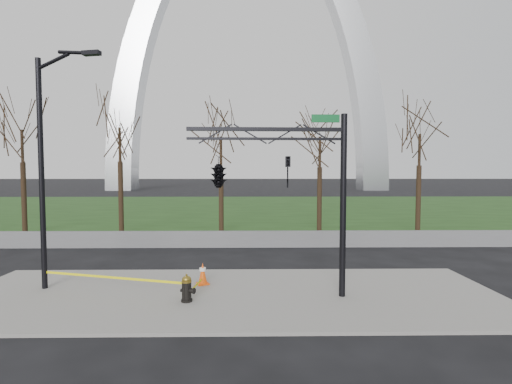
{
  "coord_description": "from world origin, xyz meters",
  "views": [
    {
      "loc": [
        0.71,
        -11.91,
        4.11
      ],
      "look_at": [
        0.91,
        2.0,
        3.39
      ],
      "focal_mm": 25.41,
      "sensor_mm": 36.0,
      "label": 1
    }
  ],
  "objects_px": {
    "traffic_cone": "(203,274)",
    "street_light": "(47,156)",
    "traffic_signal_mast": "(243,172)",
    "fire_hydrant": "(187,289)"
  },
  "relations": [
    {
      "from": "street_light",
      "to": "fire_hydrant",
      "type": "bearing_deg",
      "value": -4.52
    },
    {
      "from": "fire_hydrant",
      "to": "street_light",
      "type": "relative_size",
      "value": 0.11
    },
    {
      "from": "traffic_signal_mast",
      "to": "fire_hydrant",
      "type": "bearing_deg",
      "value": -169.97
    },
    {
      "from": "traffic_cone",
      "to": "street_light",
      "type": "height_order",
      "value": "street_light"
    },
    {
      "from": "street_light",
      "to": "traffic_signal_mast",
      "type": "relative_size",
      "value": 1.37
    },
    {
      "from": "traffic_cone",
      "to": "traffic_signal_mast",
      "type": "distance_m",
      "value": 4.19
    },
    {
      "from": "fire_hydrant",
      "to": "traffic_signal_mast",
      "type": "relative_size",
      "value": 0.14
    },
    {
      "from": "fire_hydrant",
      "to": "traffic_cone",
      "type": "distance_m",
      "value": 1.78
    },
    {
      "from": "fire_hydrant",
      "to": "traffic_cone",
      "type": "xyz_separation_m",
      "value": [
        0.26,
        1.76,
        -0.01
      ]
    },
    {
      "from": "fire_hydrant",
      "to": "traffic_cone",
      "type": "bearing_deg",
      "value": 102.72
    }
  ]
}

